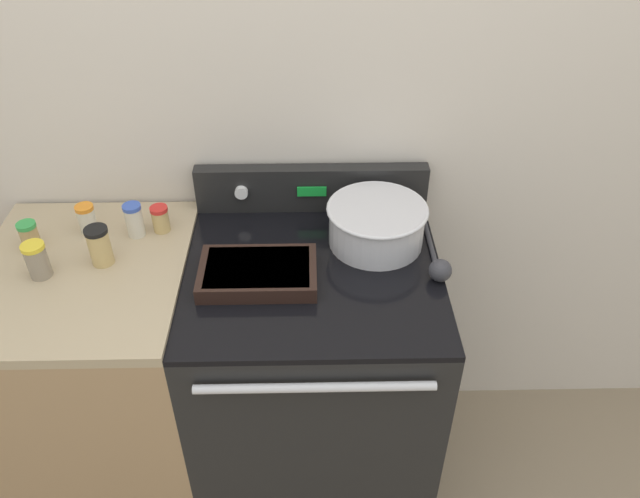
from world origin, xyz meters
The scene contains 13 objects.
kitchen_wall centered at (0.00, 0.71, 1.25)m, with size 8.00×0.05×2.50m.
stove_range centered at (0.00, 0.34, 0.48)m, with size 0.72×0.70×0.96m.
control_panel centered at (0.00, 0.65, 1.03)m, with size 0.72×0.07×0.15m.
side_counter centered at (-0.65, 0.34, 0.48)m, with size 0.59×0.67×0.97m.
mixing_bowl centered at (0.19, 0.46, 1.03)m, with size 0.29×0.29×0.12m.
casserole_dish centered at (-0.15, 0.30, 0.98)m, with size 0.32×0.20×0.05m.
ladle centered at (0.35, 0.31, 0.98)m, with size 0.06×0.29×0.06m.
spice_jar_red_cap centered at (-0.45, 0.52, 1.01)m, with size 0.05×0.05×0.08m.
spice_jar_blue_cap centered at (-0.52, 0.50, 1.02)m, with size 0.05×0.05×0.10m.
spice_jar_black_cap centered at (-0.59, 0.37, 1.03)m, with size 0.06×0.06×0.12m.
spice_jar_orange_cap centered at (-0.67, 0.52, 1.01)m, with size 0.05×0.05×0.09m.
spice_jar_yellow_cap centered at (-0.74, 0.31, 1.02)m, with size 0.06×0.06×0.10m.
spice_jar_green_cap centered at (-0.81, 0.44, 1.01)m, with size 0.05×0.05×0.08m.
Camera 1 is at (-0.01, -1.01, 2.07)m, focal length 35.00 mm.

